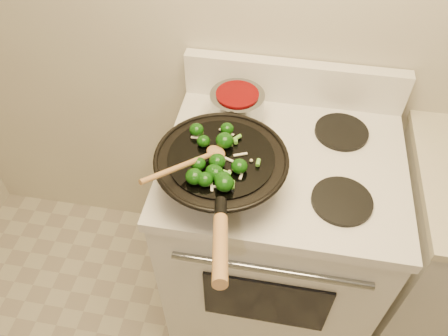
# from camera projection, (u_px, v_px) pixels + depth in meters

# --- Properties ---
(stove) EXTENTS (0.78, 0.67, 1.08)m
(stove) POSITION_uv_depth(u_px,v_px,m) (273.00, 235.00, 1.74)
(stove) COLOR white
(stove) RESTS_ON ground
(wok) EXTENTS (0.39, 0.64, 0.23)m
(wok) POSITION_uv_depth(u_px,v_px,m) (221.00, 170.00, 1.27)
(wok) COLOR black
(wok) RESTS_ON stove
(stirfry) EXTENTS (0.22, 0.26, 0.05)m
(stirfry) POSITION_uv_depth(u_px,v_px,m) (215.00, 162.00, 1.19)
(stirfry) COLOR #0D3908
(stirfry) RESTS_ON wok
(wooden_spoon) EXTENTS (0.20, 0.24, 0.08)m
(wooden_spoon) POSITION_uv_depth(u_px,v_px,m) (196.00, 160.00, 1.18)
(wooden_spoon) COLOR #A47340
(wooden_spoon) RESTS_ON wok
(saucepan) EXTENTS (0.18, 0.30, 0.11)m
(saucepan) POSITION_uv_depth(u_px,v_px,m) (237.00, 106.00, 1.47)
(saucepan) COLOR gray
(saucepan) RESTS_ON stove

